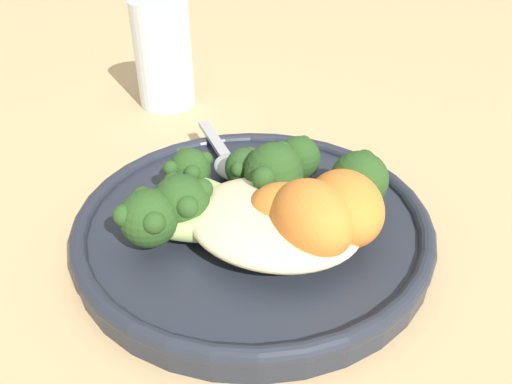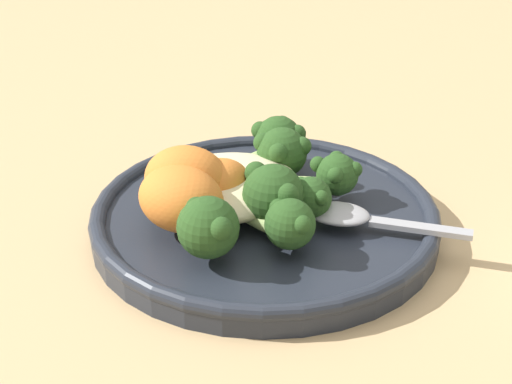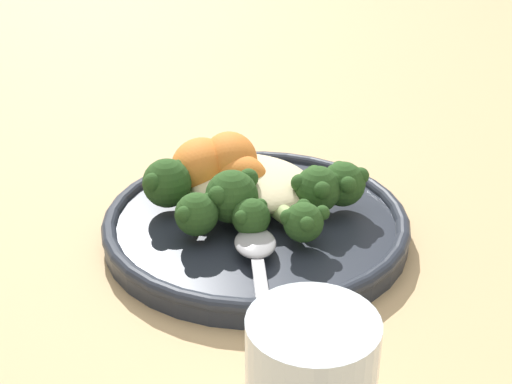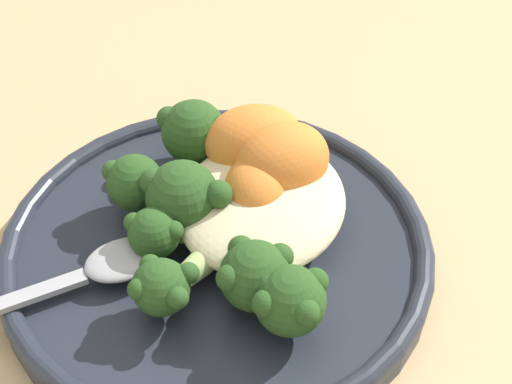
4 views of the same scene
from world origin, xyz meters
name	(u,v)px [view 1 (image 1 of 4)]	position (x,y,z in m)	size (l,w,h in m)	color
ground_plane	(263,238)	(0.00, 0.00, 0.00)	(4.00, 4.00, 0.00)	tan
plate	(253,224)	(0.01, 0.00, 0.01)	(0.25, 0.25, 0.02)	#232833
quinoa_mound	(275,220)	(-0.02, 0.02, 0.03)	(0.11, 0.10, 0.02)	beige
broccoli_stalk_0	(350,186)	(-0.05, -0.03, 0.04)	(0.07, 0.09, 0.04)	#ADC675
broccoli_stalk_1	(295,170)	(-0.01, -0.04, 0.04)	(0.03, 0.11, 0.03)	#ADC675
broccoli_stalk_2	(280,178)	(-0.01, -0.02, 0.04)	(0.05, 0.08, 0.04)	#ADC675
broccoli_stalk_3	(257,190)	(0.01, -0.01, 0.03)	(0.09, 0.10, 0.03)	#ADC675
broccoli_stalk_4	(208,182)	(0.04, 0.00, 0.03)	(0.10, 0.06, 0.03)	#ADC675
broccoli_stalk_5	(192,206)	(0.04, 0.03, 0.04)	(0.09, 0.04, 0.04)	#ADC675
broccoli_stalk_6	(173,221)	(0.04, 0.05, 0.04)	(0.10, 0.06, 0.04)	#ADC675
sweet_potato_chunk_0	(344,208)	(-0.06, 0.01, 0.04)	(0.06, 0.05, 0.04)	orange
sweet_potato_chunk_1	(312,219)	(-0.04, 0.03, 0.05)	(0.06, 0.05, 0.05)	orange
sweet_potato_chunk_2	(285,211)	(-0.02, 0.02, 0.04)	(0.05, 0.04, 0.04)	orange
spoon	(231,162)	(0.05, -0.05, 0.03)	(0.09, 0.10, 0.01)	#A3A3A8
water_glass	(163,54)	(0.18, -0.19, 0.06)	(0.06, 0.06, 0.11)	silver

